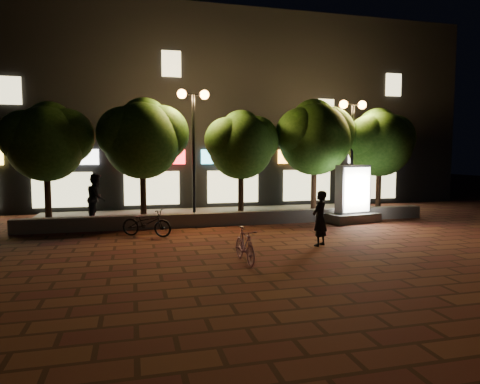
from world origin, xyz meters
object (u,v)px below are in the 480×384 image
object	(u,v)px
ad_kiosk	(352,199)
scooter_pink	(245,245)
tree_far_left	(47,139)
tree_left	(143,136)
street_lamp_right	(352,127)
tree_mid	(242,142)
pedestrian	(97,198)
rider	(320,218)
tree_far_right	(380,140)
street_lamp_left	(193,121)
scooter_parked	(147,223)
tree_right	(315,135)

from	to	relation	value
ad_kiosk	scooter_pink	distance (m)	7.84
tree_far_left	scooter_pink	world-z (taller)	tree_far_left
tree_far_left	tree_left	xyz separation A→B (m)	(3.50, 0.00, 0.15)
street_lamp_right	ad_kiosk	world-z (taller)	street_lamp_right
tree_mid	pedestrian	bearing A→B (deg)	179.44
rider	pedestrian	size ratio (longest dim) A/B	0.87
tree_far_left	ad_kiosk	bearing A→B (deg)	-9.62
street_lamp_right	tree_far_right	bearing A→B (deg)	9.61
street_lamp_left	scooter_parked	distance (m)	4.94
tree_far_right	street_lamp_left	world-z (taller)	street_lamp_left
scooter_pink	tree_far_right	bearing A→B (deg)	38.00
scooter_pink	pedestrian	size ratio (longest dim) A/B	0.78
tree_mid	street_lamp_left	world-z (taller)	street_lamp_left
tree_mid	tree_right	size ratio (longest dim) A/B	0.89
rider	pedestrian	world-z (taller)	pedestrian
tree_far_right	scooter_pink	size ratio (longest dim) A/B	3.23
tree_left	tree_mid	bearing A→B (deg)	-0.00
tree_left	pedestrian	distance (m)	3.03
street_lamp_right	ad_kiosk	distance (m)	3.53
tree_far_left	tree_left	size ratio (longest dim) A/B	0.95
tree_left	street_lamp_right	distance (m)	8.96
tree_mid	pedestrian	distance (m)	6.22
tree_far_left	tree_left	bearing A→B (deg)	0.00
tree_mid	scooter_pink	world-z (taller)	tree_mid
tree_left	scooter_pink	size ratio (longest dim) A/B	3.31
scooter_parked	scooter_pink	bearing A→B (deg)	-123.96
tree_mid	scooter_parked	size ratio (longest dim) A/B	2.60
tree_mid	street_lamp_right	distance (m)	5.00
ad_kiosk	rider	bearing A→B (deg)	-130.00
scooter_parked	street_lamp_right	bearing A→B (deg)	-45.58
tree_left	ad_kiosk	size ratio (longest dim) A/B	2.14
tree_far_right	street_lamp_left	distance (m)	8.58
tree_left	tree_mid	distance (m)	4.00
tree_far_left	tree_mid	world-z (taller)	tree_far_left
tree_left	tree_far_right	xyz separation A→B (m)	(10.50, -0.00, -0.08)
tree_left	pedestrian	world-z (taller)	tree_left
tree_far_right	street_lamp_right	bearing A→B (deg)	-170.39
tree_mid	street_lamp_right	bearing A→B (deg)	-3.04
tree_right	street_lamp_right	bearing A→B (deg)	-9.10
street_lamp_left	ad_kiosk	distance (m)	7.08
ad_kiosk	tree_far_right	bearing A→B (deg)	39.05
street_lamp_right	pedestrian	size ratio (longest dim) A/B	2.63
street_lamp_left	ad_kiosk	world-z (taller)	street_lamp_left
ad_kiosk	rider	xyz separation A→B (m)	(-3.19, -3.80, -0.10)
tree_mid	street_lamp_left	xyz separation A→B (m)	(-2.05, -0.26, 0.81)
street_lamp_right	scooter_parked	size ratio (longest dim) A/B	2.88
scooter_pink	tree_right	bearing A→B (deg)	51.79
tree_mid	rider	world-z (taller)	tree_mid
pedestrian	tree_far_right	bearing A→B (deg)	-83.33
ad_kiosk	pedestrian	bearing A→B (deg)	168.48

